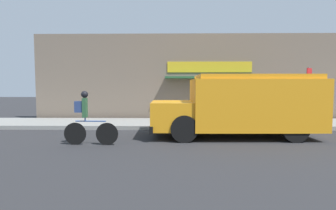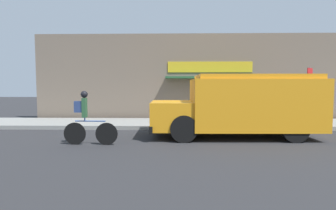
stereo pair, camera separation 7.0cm
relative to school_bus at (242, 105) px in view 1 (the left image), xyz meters
The scene contains 6 objects.
ground_plane 2.33m from the school_bus, 134.01° to the left, with size 70.00×70.00×0.00m, color #2B2B2D.
sidewalk 3.37m from the school_bus, 115.89° to the left, with size 28.00×2.84×0.18m.
storefront 4.96m from the school_bus, 106.40° to the left, with size 17.36×0.91×4.71m.
school_bus is the anchor object (origin of this frame).
cyclist 5.49m from the school_bus, 164.99° to the right, with size 1.76×0.22×1.73m.
stop_sign_post 4.21m from the school_bus, 31.60° to the left, with size 0.45×0.45×2.56m.
Camera 1 is at (-1.17, -11.12, 1.88)m, focal length 28.00 mm.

